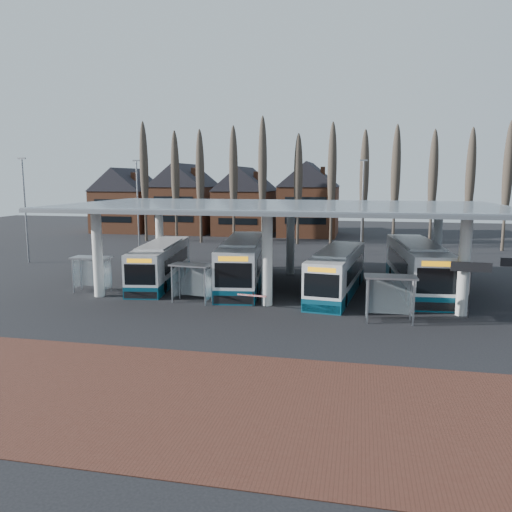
% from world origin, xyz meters
% --- Properties ---
extents(ground, '(140.00, 140.00, 0.00)m').
position_xyz_m(ground, '(0.00, 0.00, 0.00)').
color(ground, black).
rests_on(ground, ground).
extents(brick_strip, '(70.00, 10.00, 0.03)m').
position_xyz_m(brick_strip, '(0.00, -12.00, 0.01)').
color(brick_strip, '#512B20').
rests_on(brick_strip, ground).
extents(station_canopy, '(32.00, 16.00, 6.34)m').
position_xyz_m(station_canopy, '(0.00, 8.00, 5.68)').
color(station_canopy, beige).
rests_on(station_canopy, ground).
extents(poplar_row, '(45.10, 1.10, 14.50)m').
position_xyz_m(poplar_row, '(0.00, 33.00, 8.78)').
color(poplar_row, '#473D33').
rests_on(poplar_row, ground).
extents(townhouse_row, '(36.80, 10.30, 12.25)m').
position_xyz_m(townhouse_row, '(-15.75, 44.00, 5.94)').
color(townhouse_row, brown).
rests_on(townhouse_row, ground).
extents(lamp_post_a, '(0.80, 0.16, 10.17)m').
position_xyz_m(lamp_post_a, '(-18.00, 22.00, 5.34)').
color(lamp_post_a, slate).
rests_on(lamp_post_a, ground).
extents(lamp_post_b, '(0.80, 0.16, 10.17)m').
position_xyz_m(lamp_post_b, '(6.00, 26.00, 5.34)').
color(lamp_post_b, slate).
rests_on(lamp_post_b, ground).
extents(lamp_post_d, '(0.80, 0.16, 10.17)m').
position_xyz_m(lamp_post_d, '(-26.00, 14.00, 5.34)').
color(lamp_post_d, slate).
rests_on(lamp_post_d, ground).
extents(bus_0, '(4.12, 11.70, 3.19)m').
position_xyz_m(bus_0, '(-9.56, 7.81, 1.50)').
color(bus_0, white).
rests_on(bus_0, ground).
extents(bus_1, '(4.49, 13.31, 3.63)m').
position_xyz_m(bus_1, '(-2.99, 8.43, 1.71)').
color(bus_1, white).
rests_on(bus_1, ground).
extents(bus_2, '(3.82, 11.81, 3.22)m').
position_xyz_m(bus_2, '(4.32, 6.82, 1.52)').
color(bus_2, white).
rests_on(bus_2, ground).
extents(bus_3, '(3.76, 13.09, 3.59)m').
position_xyz_m(bus_3, '(10.03, 9.29, 1.69)').
color(bus_3, white).
rests_on(bus_3, ground).
extents(shelter_0, '(2.81, 1.47, 2.58)m').
position_xyz_m(shelter_0, '(-13.25, 3.88, 1.87)').
color(shelter_0, gray).
rests_on(shelter_0, ground).
extents(shelter_1, '(2.92, 1.70, 2.59)m').
position_xyz_m(shelter_1, '(-5.04, 2.38, 1.88)').
color(shelter_1, gray).
rests_on(shelter_1, ground).
extents(shelter_2, '(2.97, 1.56, 2.71)m').
position_xyz_m(shelter_2, '(7.62, 0.28, 1.97)').
color(shelter_2, gray).
rests_on(shelter_2, ground).
extents(info_sign_0, '(2.26, 0.26, 3.36)m').
position_xyz_m(info_sign_0, '(12.28, 1.94, 2.82)').
color(info_sign_0, black).
rests_on(info_sign_0, ground).
extents(barrier, '(1.93, 0.65, 0.97)m').
position_xyz_m(barrier, '(-0.80, 1.59, 0.75)').
color(barrier, black).
rests_on(barrier, ground).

